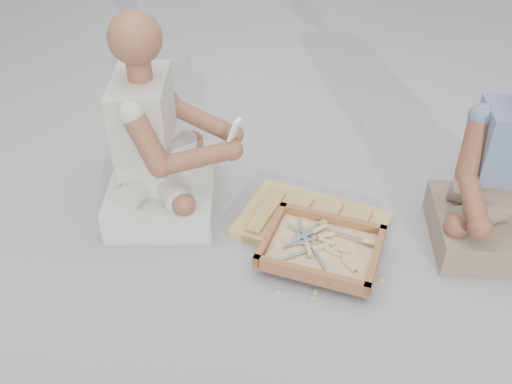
% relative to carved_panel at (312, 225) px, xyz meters
% --- Properties ---
extents(ground, '(60.00, 60.00, 0.00)m').
position_rel_carved_panel_xyz_m(ground, '(-0.10, -0.37, -0.02)').
color(ground, '#9B9CA0').
rests_on(ground, ground).
extents(carved_panel, '(0.65, 0.48, 0.04)m').
position_rel_carved_panel_xyz_m(carved_panel, '(0.00, 0.00, 0.00)').
color(carved_panel, olive).
rests_on(carved_panel, ground).
extents(tool_tray, '(0.47, 0.39, 0.06)m').
position_rel_carved_panel_xyz_m(tool_tray, '(0.08, -0.17, 0.04)').
color(tool_tray, brown).
rests_on(tool_tray, carved_panel).
extents(chisel_0, '(0.14, 0.19, 0.02)m').
position_rel_carved_panel_xyz_m(chisel_0, '(0.04, -0.03, 0.05)').
color(chisel_0, silver).
rests_on(chisel_0, tool_tray).
extents(chisel_1, '(0.11, 0.21, 0.02)m').
position_rel_carved_panel_xyz_m(chisel_1, '(0.02, -0.19, 0.06)').
color(chisel_1, silver).
rests_on(chisel_1, tool_tray).
extents(chisel_2, '(0.22, 0.08, 0.02)m').
position_rel_carved_panel_xyz_m(chisel_2, '(0.07, -0.13, 0.05)').
color(chisel_2, silver).
rests_on(chisel_2, tool_tray).
extents(chisel_3, '(0.15, 0.19, 0.02)m').
position_rel_carved_panel_xyz_m(chisel_3, '(0.13, -0.31, 0.05)').
color(chisel_3, silver).
rests_on(chisel_3, tool_tray).
extents(chisel_4, '(0.15, 0.18, 0.02)m').
position_rel_carved_panel_xyz_m(chisel_4, '(0.03, -0.09, 0.06)').
color(chisel_4, silver).
rests_on(chisel_4, tool_tray).
extents(chisel_5, '(0.18, 0.16, 0.02)m').
position_rel_carved_panel_xyz_m(chisel_5, '(0.18, -0.23, 0.04)').
color(chisel_5, silver).
rests_on(chisel_5, tool_tray).
extents(chisel_6, '(0.22, 0.03, 0.02)m').
position_rel_carved_panel_xyz_m(chisel_6, '(0.13, -0.17, 0.05)').
color(chisel_6, silver).
rests_on(chisel_6, tool_tray).
extents(chisel_7, '(0.18, 0.16, 0.02)m').
position_rel_carved_panel_xyz_m(chisel_7, '(0.05, -0.19, 0.05)').
color(chisel_7, silver).
rests_on(chisel_7, tool_tray).
extents(chisel_8, '(0.21, 0.10, 0.02)m').
position_rel_carved_panel_xyz_m(chisel_8, '(0.10, -0.18, 0.05)').
color(chisel_8, silver).
rests_on(chisel_8, tool_tray).
extents(chisel_9, '(0.22, 0.05, 0.02)m').
position_rel_carved_panel_xyz_m(chisel_9, '(0.24, -0.10, 0.06)').
color(chisel_9, silver).
rests_on(chisel_9, tool_tray).
extents(chisel_10, '(0.19, 0.15, 0.02)m').
position_rel_carved_panel_xyz_m(chisel_10, '(0.06, -0.12, 0.05)').
color(chisel_10, silver).
rests_on(chisel_10, tool_tray).
extents(wood_chip_0, '(0.02, 0.02, 0.00)m').
position_rel_carved_panel_xyz_m(wood_chip_0, '(-0.04, -0.18, -0.02)').
color(wood_chip_0, tan).
rests_on(wood_chip_0, ground).
extents(wood_chip_1, '(0.02, 0.02, 0.00)m').
position_rel_carved_panel_xyz_m(wood_chip_1, '(-0.26, 0.14, -0.02)').
color(wood_chip_1, tan).
rests_on(wood_chip_1, ground).
extents(wood_chip_2, '(0.02, 0.02, 0.00)m').
position_rel_carved_panel_xyz_m(wood_chip_2, '(0.09, -0.35, -0.02)').
color(wood_chip_2, tan).
rests_on(wood_chip_2, ground).
extents(wood_chip_3, '(0.02, 0.02, 0.00)m').
position_rel_carved_panel_xyz_m(wood_chip_3, '(0.07, -0.13, -0.02)').
color(wood_chip_3, tan).
rests_on(wood_chip_3, ground).
extents(wood_chip_4, '(0.02, 0.02, 0.00)m').
position_rel_carved_panel_xyz_m(wood_chip_4, '(-0.07, -0.13, -0.02)').
color(wood_chip_4, tan).
rests_on(wood_chip_4, ground).
extents(wood_chip_5, '(0.02, 0.02, 0.00)m').
position_rel_carved_panel_xyz_m(wood_chip_5, '(0.04, 0.09, -0.02)').
color(wood_chip_5, tan).
rests_on(wood_chip_5, ground).
extents(wood_chip_6, '(0.02, 0.02, 0.00)m').
position_rel_carved_panel_xyz_m(wood_chip_6, '(0.33, -0.22, -0.02)').
color(wood_chip_6, tan).
rests_on(wood_chip_6, ground).
extents(wood_chip_7, '(0.02, 0.02, 0.00)m').
position_rel_carved_panel_xyz_m(wood_chip_7, '(-0.04, -0.40, -0.02)').
color(wood_chip_7, tan).
rests_on(wood_chip_7, ground).
extents(wood_chip_8, '(0.02, 0.02, 0.00)m').
position_rel_carved_panel_xyz_m(wood_chip_8, '(-0.13, 0.20, -0.02)').
color(wood_chip_8, tan).
rests_on(wood_chip_8, ground).
extents(wood_chip_9, '(0.02, 0.02, 0.00)m').
position_rel_carved_panel_xyz_m(wood_chip_9, '(0.09, -0.39, -0.02)').
color(wood_chip_9, tan).
rests_on(wood_chip_9, ground).
extents(wood_chip_10, '(0.02, 0.02, 0.00)m').
position_rel_carved_panel_xyz_m(wood_chip_10, '(-0.07, 0.05, -0.02)').
color(wood_chip_10, tan).
rests_on(wood_chip_10, ground).
extents(craftsman, '(0.66, 0.68, 0.89)m').
position_rel_carved_panel_xyz_m(craftsman, '(-0.68, -0.01, 0.28)').
color(craftsman, beige).
rests_on(craftsman, ground).
extents(mobile_phone, '(0.06, 0.05, 0.10)m').
position_rel_carved_panel_xyz_m(mobile_phone, '(-0.35, 0.02, 0.40)').
color(mobile_phone, white).
rests_on(mobile_phone, craftsman).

